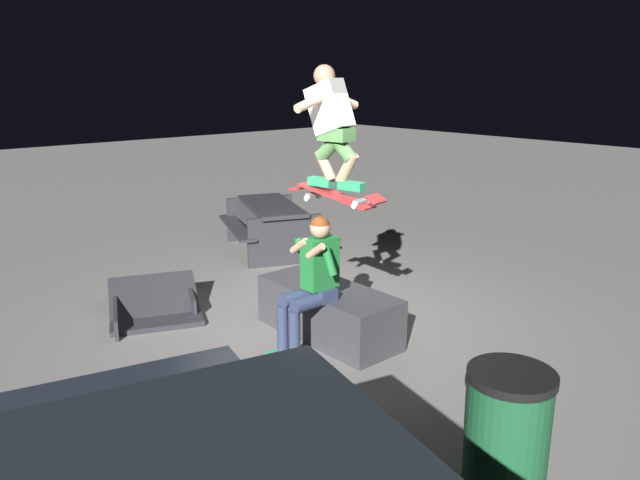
% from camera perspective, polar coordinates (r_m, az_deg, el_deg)
% --- Properties ---
extents(ground_plane, '(40.00, 40.00, 0.00)m').
position_cam_1_polar(ground_plane, '(6.78, 0.10, -7.80)').
color(ground_plane, slate).
extents(ledge_box_main, '(1.61, 0.66, 0.53)m').
position_cam_1_polar(ledge_box_main, '(6.38, 0.78, -6.74)').
color(ledge_box_main, '#38383D').
rests_on(ledge_box_main, ground).
extents(person_sitting_on_ledge, '(0.59, 0.75, 1.36)m').
position_cam_1_polar(person_sitting_on_ledge, '(5.84, -0.81, -3.61)').
color(person_sitting_on_ledge, '#2D3856').
rests_on(person_sitting_on_ledge, ground).
extents(skateboard, '(1.04, 0.38, 0.17)m').
position_cam_1_polar(skateboard, '(5.72, 1.50, 4.21)').
color(skateboard, '#B72D2D').
extents(skater_airborne, '(0.63, 0.89, 1.12)m').
position_cam_1_polar(skater_airborne, '(5.66, 1.08, 11.12)').
color(skater_airborne, '#2D9E66').
extents(kicker_ramp, '(1.32, 1.30, 0.45)m').
position_cam_1_polar(kicker_ramp, '(7.21, -15.29, -6.29)').
color(kicker_ramp, '#28282D').
rests_on(kicker_ramp, ground).
extents(picnic_table_back, '(2.08, 1.88, 0.75)m').
position_cam_1_polar(picnic_table_back, '(9.38, -4.59, 1.92)').
color(picnic_table_back, '#28282D').
rests_on(picnic_table_back, ground).
extents(trash_bin, '(0.57, 0.57, 0.83)m').
position_cam_1_polar(trash_bin, '(4.33, 17.23, -16.64)').
color(trash_bin, '#19512D').
rests_on(trash_bin, ground).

